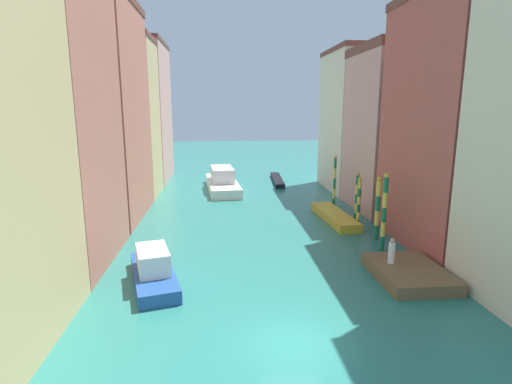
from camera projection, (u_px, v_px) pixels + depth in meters
name	position (u px, v px, depth m)	size (l,w,h in m)	color
ground_plane	(249.00, 203.00, 40.08)	(154.00, 154.00, 0.00)	#28756B
building_left_1	(29.00, 96.00, 22.74)	(8.12, 9.29, 19.93)	#C6705B
building_left_2	(89.00, 111.00, 33.22)	(8.12, 11.15, 18.05)	#C6705B
building_left_3	(117.00, 118.00, 42.30)	(8.12, 7.29, 16.57)	#DBB77A
building_left_4	(135.00, 112.00, 51.45)	(8.12, 11.16, 17.48)	tan
building_right_1	(469.00, 122.00, 26.47)	(8.12, 10.42, 16.74)	#B25147
building_right_2	(400.00, 129.00, 36.58)	(8.12, 9.15, 14.79)	tan
building_right_3	(363.00, 121.00, 45.79)	(8.12, 10.03, 15.78)	beige
waterfront_dock	(409.00, 273.00, 22.22)	(3.64, 5.01, 0.68)	brown
person_on_dock	(392.00, 252.00, 22.61)	(0.36, 0.36, 1.48)	white
mooring_pole_0	(384.00, 212.00, 26.17)	(0.33, 0.33, 5.22)	#197247
mooring_pole_1	(378.00, 208.00, 28.48)	(0.37, 0.37, 4.60)	#197247
mooring_pole_2	(359.00, 202.00, 31.43)	(0.31, 0.31, 4.07)	#197247
mooring_pole_3	(357.00, 197.00, 33.08)	(0.30, 0.30, 4.16)	#197247
mooring_pole_4	(335.00, 182.00, 37.56)	(0.27, 0.27, 5.00)	#197247
vaporetto_white	(222.00, 182.00, 46.30)	(4.16, 11.46, 2.63)	white
gondola_black	(277.00, 180.00, 51.61)	(1.66, 9.41, 0.49)	black
motorboat_0	(153.00, 270.00, 21.69)	(3.56, 6.52, 1.92)	#234C93
motorboat_1	(334.00, 216.00, 33.85)	(2.23, 7.82, 0.70)	gold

